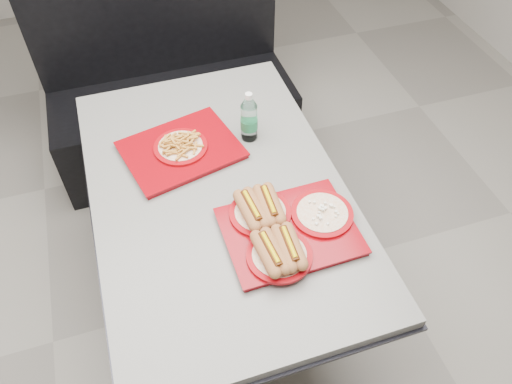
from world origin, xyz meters
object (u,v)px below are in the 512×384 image
object	(u,v)px
diner_table	(220,216)
water_bottle	(249,119)
tray_near	(284,228)
tray_far	(181,148)
booth_bench	(170,91)

from	to	relation	value
diner_table	water_bottle	bearing A→B (deg)	49.44
diner_table	tray_near	world-z (taller)	tray_near
diner_table	tray_far	world-z (taller)	tray_far
tray_near	water_bottle	bearing A→B (deg)	86.02
tray_near	water_bottle	size ratio (longest dim) A/B	2.12
tray_near	water_bottle	xyz separation A→B (m)	(0.03, 0.50, 0.06)
booth_bench	diner_table	bearing A→B (deg)	-90.00
tray_far	water_bottle	bearing A→B (deg)	0.61
tray_near	water_bottle	world-z (taller)	water_bottle
diner_table	tray_far	size ratio (longest dim) A/B	2.90
tray_far	water_bottle	world-z (taller)	water_bottle
diner_table	water_bottle	world-z (taller)	water_bottle
booth_bench	tray_near	world-z (taller)	booth_bench
booth_bench	tray_far	distance (m)	0.95
booth_bench	water_bottle	bearing A→B (deg)	-77.51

